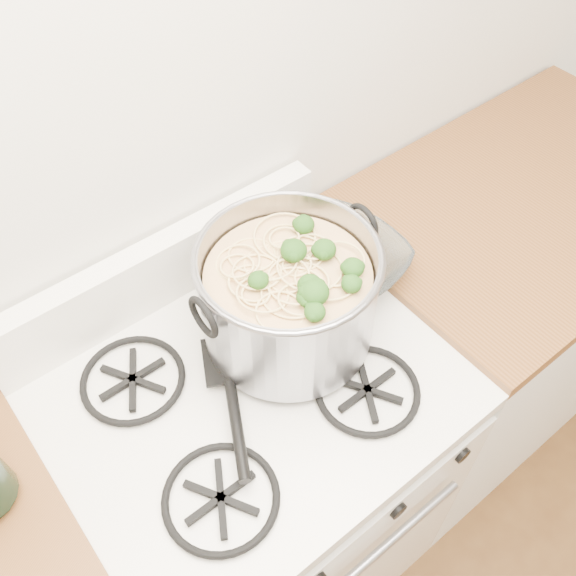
{
  "coord_description": "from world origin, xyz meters",
  "views": [
    {
      "loc": [
        -0.34,
        0.71,
        1.98
      ],
      "look_at": [
        0.13,
        1.31,
        1.06
      ],
      "focal_mm": 40.0,
      "sensor_mm": 36.0,
      "label": 1
    }
  ],
  "objects_px": {
    "stock_pot": "(288,297)",
    "spatula": "(226,358)",
    "gas_range": "(259,485)",
    "glass_bowl": "(336,268)"
  },
  "relations": [
    {
      "from": "stock_pot",
      "to": "glass_bowl",
      "type": "height_order",
      "value": "stock_pot"
    },
    {
      "from": "stock_pot",
      "to": "spatula",
      "type": "xyz_separation_m",
      "value": [
        -0.14,
        0.02,
        -0.1
      ]
    },
    {
      "from": "stock_pot",
      "to": "glass_bowl",
      "type": "bearing_deg",
      "value": 17.56
    },
    {
      "from": "stock_pot",
      "to": "spatula",
      "type": "relative_size",
      "value": 1.22
    },
    {
      "from": "stock_pot",
      "to": "gas_range",
      "type": "bearing_deg",
      "value": -158.61
    },
    {
      "from": "glass_bowl",
      "to": "spatula",
      "type": "bearing_deg",
      "value": -172.87
    },
    {
      "from": "gas_range",
      "to": "glass_bowl",
      "type": "bearing_deg",
      "value": 19.22
    },
    {
      "from": "gas_range",
      "to": "spatula",
      "type": "xyz_separation_m",
      "value": [
        -0.01,
        0.07,
        0.5
      ]
    },
    {
      "from": "spatula",
      "to": "gas_range",
      "type": "bearing_deg",
      "value": -56.44
    },
    {
      "from": "spatula",
      "to": "glass_bowl",
      "type": "relative_size",
      "value": 2.75
    }
  ]
}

